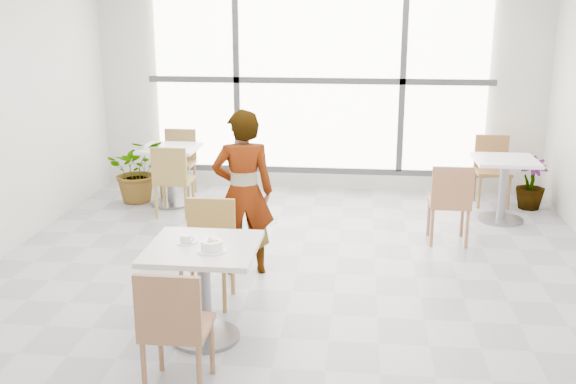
# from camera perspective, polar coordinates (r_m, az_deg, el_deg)

# --- Properties ---
(floor) EXTENTS (7.00, 7.00, 0.00)m
(floor) POSITION_cam_1_polar(r_m,az_deg,el_deg) (5.95, 0.32, -8.53)
(floor) COLOR #9E9EA5
(floor) RESTS_ON ground
(wall_back) EXTENTS (6.00, 0.00, 6.00)m
(wall_back) POSITION_cam_1_polar(r_m,az_deg,el_deg) (8.97, 2.68, 9.61)
(wall_back) COLOR silver
(wall_back) RESTS_ON ground
(wall_front) EXTENTS (6.00, 0.00, 6.00)m
(wall_front) POSITION_cam_1_polar(r_m,az_deg,el_deg) (2.19, -9.27, -9.81)
(wall_front) COLOR silver
(wall_front) RESTS_ON ground
(window) EXTENTS (4.60, 0.07, 2.52)m
(window) POSITION_cam_1_polar(r_m,az_deg,el_deg) (8.91, 2.65, 9.57)
(window) COLOR white
(window) RESTS_ON ground
(main_table) EXTENTS (0.80, 0.80, 0.75)m
(main_table) POSITION_cam_1_polar(r_m,az_deg,el_deg) (4.99, -7.27, -7.05)
(main_table) COLOR silver
(main_table) RESTS_ON ground
(chair_near) EXTENTS (0.42, 0.42, 0.87)m
(chair_near) POSITION_cam_1_polar(r_m,az_deg,el_deg) (4.34, -9.81, -11.08)
(chair_near) COLOR #956646
(chair_near) RESTS_ON ground
(chair_far) EXTENTS (0.42, 0.42, 0.87)m
(chair_far) POSITION_cam_1_polar(r_m,az_deg,el_deg) (5.67, -6.82, -4.44)
(chair_far) COLOR #A57E3C
(chair_far) RESTS_ON ground
(oatmeal_bowl) EXTENTS (0.21, 0.21, 0.10)m
(oatmeal_bowl) POSITION_cam_1_polar(r_m,az_deg,el_deg) (4.77, -6.56, -4.61)
(oatmeal_bowl) COLOR white
(oatmeal_bowl) RESTS_ON main_table
(coffee_cup) EXTENTS (0.16, 0.13, 0.07)m
(coffee_cup) POSITION_cam_1_polar(r_m,az_deg,el_deg) (4.96, -8.80, -4.08)
(coffee_cup) COLOR white
(coffee_cup) RESTS_ON main_table
(person) EXTENTS (0.64, 0.50, 1.56)m
(person) POSITION_cam_1_polar(r_m,az_deg,el_deg) (6.13, -3.86, -0.07)
(person) COLOR black
(person) RESTS_ON ground
(bg_table_left) EXTENTS (0.70, 0.70, 0.75)m
(bg_table_left) POSITION_cam_1_polar(r_m,az_deg,el_deg) (8.50, -10.09, 2.11)
(bg_table_left) COLOR silver
(bg_table_left) RESTS_ON ground
(bg_table_right) EXTENTS (0.70, 0.70, 0.75)m
(bg_table_right) POSITION_cam_1_polar(r_m,az_deg,el_deg) (8.12, 18.08, 0.94)
(bg_table_right) COLOR white
(bg_table_right) RESTS_ON ground
(bg_chair_left_near) EXTENTS (0.42, 0.42, 0.87)m
(bg_chair_left_near) POSITION_cam_1_polar(r_m,az_deg,el_deg) (7.98, -9.95, 1.34)
(bg_chair_left_near) COLOR olive
(bg_chair_left_near) RESTS_ON ground
(bg_chair_left_far) EXTENTS (0.42, 0.42, 0.87)m
(bg_chair_left_far) POSITION_cam_1_polar(r_m,az_deg,el_deg) (8.96, -9.36, 2.93)
(bg_chair_left_far) COLOR olive
(bg_chair_left_far) RESTS_ON ground
(bg_chair_right_near) EXTENTS (0.42, 0.42, 0.87)m
(bg_chair_right_near) POSITION_cam_1_polar(r_m,az_deg,el_deg) (7.13, 13.78, -0.59)
(bg_chair_right_near) COLOR #A46C49
(bg_chair_right_near) RESTS_ON ground
(bg_chair_right_far) EXTENTS (0.42, 0.42, 0.87)m
(bg_chair_right_far) POSITION_cam_1_polar(r_m,az_deg,el_deg) (8.81, 17.15, 2.22)
(bg_chair_right_far) COLOR #976638
(bg_chair_right_far) RESTS_ON ground
(plant_left) EXTENTS (0.94, 0.88, 0.83)m
(plant_left) POSITION_cam_1_polar(r_m,az_deg,el_deg) (8.74, -12.80, 1.85)
(plant_left) COLOR #428238
(plant_left) RESTS_ON ground
(plant_right) EXTENTS (0.43, 0.43, 0.65)m
(plant_right) POSITION_cam_1_polar(r_m,az_deg,el_deg) (8.77, 20.18, 0.72)
(plant_right) COLOR #5D8241
(plant_right) RESTS_ON ground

